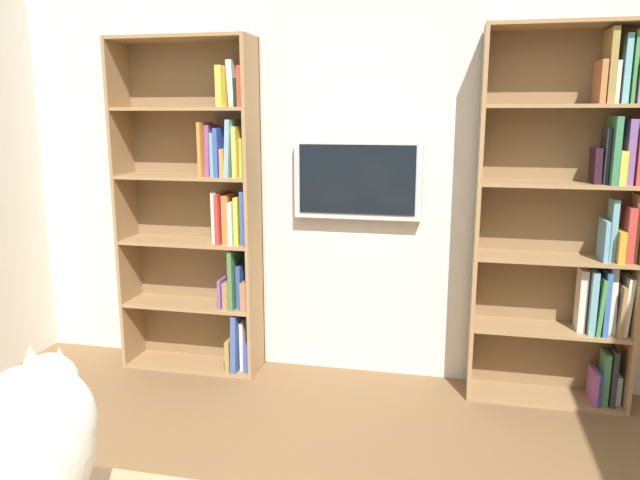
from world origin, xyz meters
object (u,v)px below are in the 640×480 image
(cat, at_px, (8,458))
(wall_mounted_tv, at_px, (357,179))
(bookshelf_right, at_px, (205,211))
(bookshelf_left, at_px, (577,220))

(cat, bearing_deg, wall_mounted_tv, -95.90)
(bookshelf_right, relative_size, cat, 3.36)
(wall_mounted_tv, relative_size, cat, 1.24)
(bookshelf_left, height_order, bookshelf_right, bookshelf_left)
(bookshelf_right, height_order, wall_mounted_tv, bookshelf_right)
(bookshelf_right, distance_m, wall_mounted_tv, 0.96)
(bookshelf_left, xyz_separation_m, wall_mounted_tv, (1.22, -0.08, 0.19))
(wall_mounted_tv, bearing_deg, bookshelf_right, 5.05)
(wall_mounted_tv, distance_m, cat, 2.66)
(wall_mounted_tv, bearing_deg, cat, 84.10)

